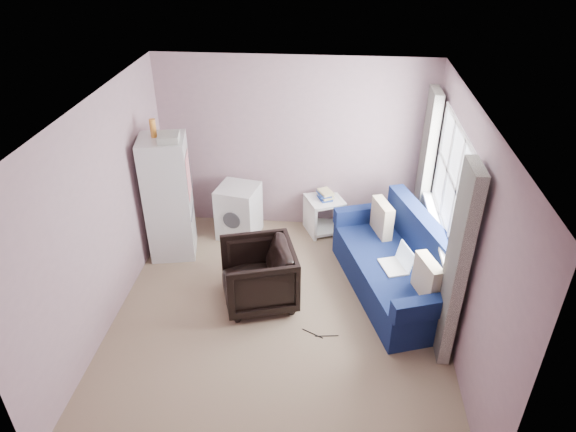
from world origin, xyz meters
name	(u,v)px	position (x,y,z in m)	size (l,w,h in m)	color
room	(280,224)	(0.02, 0.01, 1.25)	(3.84, 4.24, 2.54)	#8D755C
armchair	(258,272)	(-0.27, 0.24, 0.42)	(0.82, 0.77, 0.84)	black
fridge	(168,197)	(-1.57, 1.18, 0.85)	(0.68, 0.68, 1.91)	silver
washing_machine	(239,210)	(-0.76, 1.70, 0.40)	(0.64, 0.64, 0.77)	silver
side_table	(324,212)	(0.46, 1.90, 0.31)	(0.63, 0.63, 0.66)	white
sofa	(400,267)	(1.42, 0.60, 0.34)	(1.55, 2.28, 0.93)	navy
window_dressing	(439,211)	(1.78, 0.70, 1.11)	(0.17, 2.62, 2.18)	white
floor_cables	(320,335)	(0.49, -0.29, 0.01)	(0.41, 0.13, 0.01)	black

